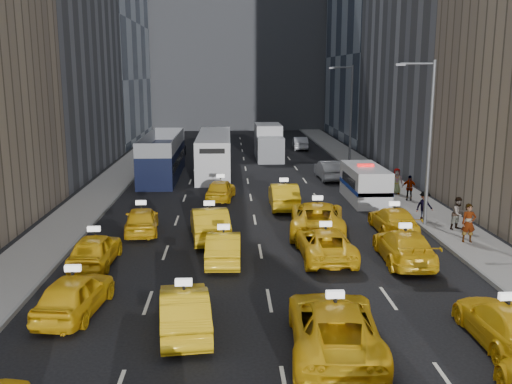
# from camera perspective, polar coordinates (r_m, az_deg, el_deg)

# --- Properties ---
(ground) EXTENTS (160.00, 160.00, 0.00)m
(ground) POSITION_cam_1_polar(r_m,az_deg,el_deg) (19.83, 1.75, -12.99)
(ground) COLOR black
(ground) RESTS_ON ground
(sidewalk_west) EXTENTS (3.00, 90.00, 0.15)m
(sidewalk_west) POSITION_cam_1_polar(r_m,az_deg,el_deg) (44.66, -14.38, 0.80)
(sidewalk_west) COLOR gray
(sidewalk_west) RESTS_ON ground
(sidewalk_east) EXTENTS (3.00, 90.00, 0.15)m
(sidewalk_east) POSITION_cam_1_polar(r_m,az_deg,el_deg) (45.33, 12.60, 1.05)
(sidewalk_east) COLOR gray
(sidewalk_east) RESTS_ON ground
(curb_west) EXTENTS (0.15, 90.00, 0.18)m
(curb_west) POSITION_cam_1_polar(r_m,az_deg,el_deg) (44.39, -12.55, 0.84)
(curb_west) COLOR slate
(curb_west) RESTS_ON ground
(curb_east) EXTENTS (0.15, 90.00, 0.18)m
(curb_east) POSITION_cam_1_polar(r_m,az_deg,el_deg) (44.97, 10.82, 1.06)
(curb_east) COLOR slate
(curb_east) RESTS_ON ground
(streetlight_near) EXTENTS (2.15, 0.22, 9.00)m
(streetlight_near) POSITION_cam_1_polar(r_m,az_deg,el_deg) (31.96, 16.78, 5.21)
(streetlight_near) COLOR #595B60
(streetlight_near) RESTS_ON ground
(streetlight_far) EXTENTS (2.15, 0.22, 9.00)m
(streetlight_far) POSITION_cam_1_polar(r_m,az_deg,el_deg) (51.18, 9.35, 7.85)
(streetlight_far) COLOR #595B60
(streetlight_far) RESTS_ON ground
(taxi_4) EXTENTS (2.28, 4.51, 1.47)m
(taxi_4) POSITION_cam_1_polar(r_m,az_deg,el_deg) (21.22, -17.68, -9.70)
(taxi_4) COLOR yellow
(taxi_4) RESTS_ON ground
(taxi_5) EXTENTS (2.05, 4.61, 1.47)m
(taxi_5) POSITION_cam_1_polar(r_m,az_deg,el_deg) (19.15, -7.17, -11.61)
(taxi_5) COLOR yellow
(taxi_5) RESTS_ON ground
(taxi_6) EXTENTS (3.07, 5.91, 1.59)m
(taxi_6) POSITION_cam_1_polar(r_m,az_deg,el_deg) (17.93, 7.82, -13.11)
(taxi_6) COLOR yellow
(taxi_6) RESTS_ON ground
(taxi_7) EXTENTS (1.94, 4.74, 1.37)m
(taxi_7) POSITION_cam_1_polar(r_m,az_deg,el_deg) (19.74, 23.66, -11.98)
(taxi_7) COLOR yellow
(taxi_7) RESTS_ON ground
(taxi_8) EXTENTS (1.83, 4.27, 1.44)m
(taxi_8) POSITION_cam_1_polar(r_m,az_deg,el_deg) (26.14, -15.79, -5.55)
(taxi_8) COLOR yellow
(taxi_8) RESTS_ON ground
(taxi_9) EXTENTS (1.58, 4.31, 1.41)m
(taxi_9) POSITION_cam_1_polar(r_m,az_deg,el_deg) (25.61, -3.24, -5.50)
(taxi_9) COLOR yellow
(taxi_9) RESTS_ON ground
(taxi_10) EXTENTS (2.35, 5.04, 1.40)m
(taxi_10) POSITION_cam_1_polar(r_m,az_deg,el_deg) (26.29, 6.92, -5.13)
(taxi_10) COLOR yellow
(taxi_10) RESTS_ON ground
(taxi_11) EXTENTS (2.31, 5.17, 1.47)m
(taxi_11) POSITION_cam_1_polar(r_m,az_deg,el_deg) (26.43, 14.60, -5.26)
(taxi_11) COLOR yellow
(taxi_11) RESTS_ON ground
(taxi_12) EXTENTS (2.11, 4.36, 1.43)m
(taxi_12) POSITION_cam_1_polar(r_m,az_deg,el_deg) (30.74, -11.37, -2.74)
(taxi_12) COLOR yellow
(taxi_12) RESTS_ON ground
(taxi_13) EXTENTS (2.32, 5.22, 1.67)m
(taxi_13) POSITION_cam_1_polar(r_m,az_deg,el_deg) (29.10, -4.66, -3.13)
(taxi_13) COLOR yellow
(taxi_13) RESTS_ON ground
(taxi_14) EXTENTS (3.56, 6.34, 1.67)m
(taxi_14) POSITION_cam_1_polar(r_m,az_deg,el_deg) (30.33, 6.14, -2.54)
(taxi_14) COLOR yellow
(taxi_14) RESTS_ON ground
(taxi_15) EXTENTS (2.01, 4.76, 1.37)m
(taxi_15) POSITION_cam_1_polar(r_m,az_deg,el_deg) (31.03, 13.58, -2.77)
(taxi_15) COLOR yellow
(taxi_15) RESTS_ON ground
(taxi_16) EXTENTS (2.19, 4.30, 1.40)m
(taxi_16) POSITION_cam_1_polar(r_m,az_deg,el_deg) (38.10, -3.56, 0.25)
(taxi_16) COLOR yellow
(taxi_16) RESTS_ON ground
(taxi_17) EXTENTS (1.70, 4.80, 1.58)m
(taxi_17) POSITION_cam_1_polar(r_m,az_deg,el_deg) (35.75, 2.79, -0.36)
(taxi_17) COLOR yellow
(taxi_17) RESTS_ON ground
(nypd_van) EXTENTS (2.30, 5.80, 2.48)m
(nypd_van) POSITION_cam_1_polar(r_m,az_deg,el_deg) (38.29, 10.83, 0.77)
(nypd_van) COLOR silver
(nypd_van) RESTS_ON ground
(double_decker) EXTENTS (4.28, 12.03, 3.43)m
(double_decker) POSITION_cam_1_polar(r_m,az_deg,el_deg) (46.78, -9.34, 3.52)
(double_decker) COLOR black
(double_decker) RESTS_ON ground
(city_bus) EXTENTS (4.24, 13.04, 3.31)m
(city_bus) POSITION_cam_1_polar(r_m,az_deg,el_deg) (48.35, -4.18, 3.84)
(city_bus) COLOR silver
(city_bus) RESTS_ON ground
(box_truck) EXTENTS (3.03, 7.46, 3.34)m
(box_truck) POSITION_cam_1_polar(r_m,az_deg,el_deg) (56.31, 1.28, 5.00)
(box_truck) COLOR silver
(box_truck) RESTS_ON ground
(misc_car_0) EXTENTS (1.76, 4.65, 1.52)m
(misc_car_0) POSITION_cam_1_polar(r_m,az_deg,el_deg) (45.77, 7.29, 2.21)
(misc_car_0) COLOR #96999D
(misc_car_0) RESTS_ON ground
(misc_car_1) EXTENTS (2.93, 5.96, 1.63)m
(misc_car_1) POSITION_cam_1_polar(r_m,az_deg,el_deg) (57.91, -8.43, 4.24)
(misc_car_1) COLOR black
(misc_car_1) RESTS_ON ground
(misc_car_2) EXTENTS (2.33, 4.74, 1.33)m
(misc_car_2) POSITION_cam_1_polar(r_m,az_deg,el_deg) (64.57, 1.06, 5.00)
(misc_car_2) COLOR gray
(misc_car_2) RESTS_ON ground
(misc_car_3) EXTENTS (1.93, 4.36, 1.46)m
(misc_car_3) POSITION_cam_1_polar(r_m,az_deg,el_deg) (63.93, -3.84, 4.97)
(misc_car_3) COLOR black
(misc_car_3) RESTS_ON ground
(misc_car_4) EXTENTS (1.69, 4.37, 1.42)m
(misc_car_4) POSITION_cam_1_polar(r_m,az_deg,el_deg) (63.55, 4.43, 4.90)
(misc_car_4) COLOR #AFB1B7
(misc_car_4) RESTS_ON ground
(pedestrian_0) EXTENTS (0.73, 0.50, 1.92)m
(pedestrian_0) POSITION_cam_1_polar(r_m,az_deg,el_deg) (29.85, 20.49, -2.93)
(pedestrian_0) COLOR gray
(pedestrian_0) RESTS_ON sidewalk_east
(pedestrian_1) EXTENTS (0.97, 0.78, 1.75)m
(pedestrian_1) POSITION_cam_1_polar(r_m,az_deg,el_deg) (32.09, 19.58, -2.02)
(pedestrian_1) COLOR gray
(pedestrian_1) RESTS_ON sidewalk_east
(pedestrian_2) EXTENTS (1.18, 0.76, 1.69)m
(pedestrian_2) POSITION_cam_1_polar(r_m,az_deg,el_deg) (33.43, 16.49, -1.34)
(pedestrian_2) COLOR gray
(pedestrian_2) RESTS_ON sidewalk_east
(pedestrian_3) EXTENTS (1.06, 0.79, 1.65)m
(pedestrian_3) POSITION_cam_1_polar(r_m,az_deg,el_deg) (38.52, 15.08, 0.41)
(pedestrian_3) COLOR gray
(pedestrian_3) RESTS_ON sidewalk_east
(pedestrian_4) EXTENTS (0.90, 0.54, 1.77)m
(pedestrian_4) POSITION_cam_1_polar(r_m,az_deg,el_deg) (40.33, 13.86, 1.06)
(pedestrian_4) COLOR gray
(pedestrian_4) RESTS_ON sidewalk_east
(pedestrian_5) EXTENTS (1.51, 0.70, 1.56)m
(pedestrian_5) POSITION_cam_1_polar(r_m,az_deg,el_deg) (44.30, 12.00, 1.95)
(pedestrian_5) COLOR gray
(pedestrian_5) RESTS_ON sidewalk_east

